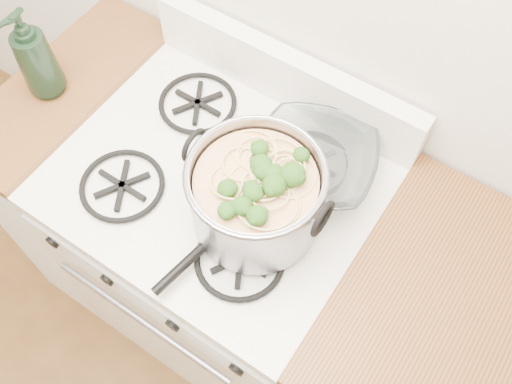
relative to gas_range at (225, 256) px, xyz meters
name	(u,v)px	position (x,y,z in m)	size (l,w,h in m)	color
gas_range	(225,256)	(0.00, 0.00, 0.00)	(0.76, 0.66, 0.92)	white
counter_left	(102,175)	(-0.51, 0.00, 0.02)	(0.25, 0.65, 0.92)	silver
stock_pot	(256,196)	(0.15, -0.04, 0.58)	(0.33, 0.30, 0.20)	gray
spatula	(238,214)	(0.11, -0.07, 0.50)	(0.29, 0.31, 0.02)	black
glass_bowl	(315,165)	(0.19, 0.14, 0.50)	(0.11, 0.11, 0.03)	white
bottle	(34,54)	(-0.51, -0.03, 0.61)	(0.10, 0.10, 0.26)	black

